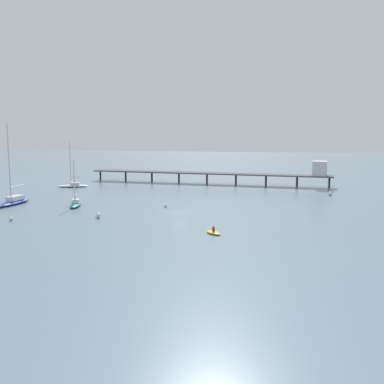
# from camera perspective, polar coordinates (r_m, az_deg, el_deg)

# --- Properties ---
(ground_plane) EXTENTS (400.00, 400.00, 0.00)m
(ground_plane) POSITION_cam_1_polar(r_m,az_deg,el_deg) (75.15, -1.56, -2.61)
(ground_plane) COLOR slate
(pier) EXTENTS (61.52, 11.59, 6.28)m
(pier) POSITION_cam_1_polar(r_m,az_deg,el_deg) (112.26, 6.42, 2.53)
(pier) COLOR #4C4C51
(pier) RESTS_ON ground_plane
(sailboat_white) EXTENTS (7.63, 4.00, 10.70)m
(sailboat_white) POSITION_cam_1_polar(r_m,az_deg,el_deg) (111.38, -14.84, 0.91)
(sailboat_white) COLOR white
(sailboat_white) RESTS_ON ground_plane
(sailboat_blue) EXTENTS (3.31, 9.80, 14.87)m
(sailboat_blue) POSITION_cam_1_polar(r_m,az_deg,el_deg) (89.43, -21.68, -0.95)
(sailboat_blue) COLOR #2D4CB7
(sailboat_blue) RESTS_ON ground_plane
(sailboat_teal) EXTENTS (3.19, 6.49, 8.44)m
(sailboat_teal) POSITION_cam_1_polar(r_m,az_deg,el_deg) (83.68, -14.54, -1.38)
(sailboat_teal) COLOR #1E727A
(sailboat_teal) RESTS_ON ground_plane
(dinghy_yellow) EXTENTS (2.68, 2.77, 1.14)m
(dinghy_yellow) POSITION_cam_1_polar(r_m,az_deg,el_deg) (60.00, 2.74, -5.13)
(dinghy_yellow) COLOR yellow
(dinghy_yellow) RESTS_ON ground_plane
(mooring_buoy_outer) EXTENTS (0.62, 0.62, 0.62)m
(mooring_buoy_outer) POSITION_cam_1_polar(r_m,az_deg,el_deg) (73.66, -21.93, -3.16)
(mooring_buoy_outer) COLOR silver
(mooring_buoy_outer) RESTS_ON ground_plane
(mooring_buoy_far) EXTENTS (0.86, 0.86, 0.86)m
(mooring_buoy_far) POSITION_cam_1_polar(r_m,az_deg,el_deg) (98.28, 17.09, -0.19)
(mooring_buoy_far) COLOR silver
(mooring_buoy_far) RESTS_ON ground_plane
(mooring_buoy_mid) EXTENTS (0.62, 0.62, 0.62)m
(mooring_buoy_mid) POSITION_cam_1_polar(r_m,az_deg,el_deg) (80.14, -3.36, -1.72)
(mooring_buoy_mid) COLOR silver
(mooring_buoy_mid) RESTS_ON ground_plane
(mooring_buoy_near) EXTENTS (0.85, 0.85, 0.85)m
(mooring_buoy_near) POSITION_cam_1_polar(r_m,az_deg,el_deg) (71.88, -11.80, -2.92)
(mooring_buoy_near) COLOR silver
(mooring_buoy_near) RESTS_ON ground_plane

